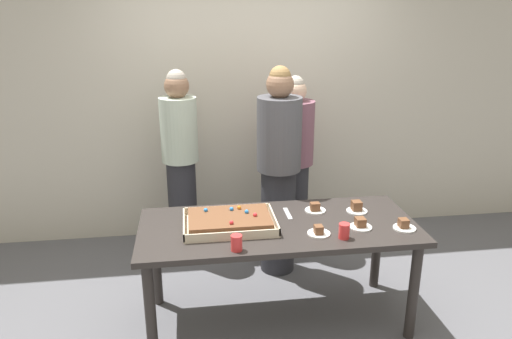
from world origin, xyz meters
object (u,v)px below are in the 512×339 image
at_px(plated_slice_far_left, 357,208).
at_px(plated_slice_near_right, 360,224).
at_px(cake_server_utensil, 288,214).
at_px(person_serving_front, 181,162).
at_px(plated_slice_far_right, 319,232).
at_px(drink_cup_middle, 344,231).
at_px(drink_cup_nearest, 237,243).
at_px(sheet_cake, 230,221).
at_px(person_striped_tie_right, 279,170).
at_px(person_green_shirt_behind, 294,163).
at_px(plated_slice_near_left, 404,226).
at_px(party_table, 278,236).
at_px(plated_slice_center_front, 315,209).

bearing_deg(plated_slice_far_left, plated_slice_near_right, -103.84).
relative_size(plated_slice_near_right, cake_server_utensil, 0.75).
bearing_deg(person_serving_front, plated_slice_near_right, 27.42).
height_order(plated_slice_far_right, drink_cup_middle, drink_cup_middle).
bearing_deg(drink_cup_middle, drink_cup_nearest, -174.57).
distance_m(plated_slice_far_left, drink_cup_middle, 0.46).
height_order(sheet_cake, plated_slice_far_right, sheet_cake).
bearing_deg(person_striped_tie_right, sheet_cake, 0.01).
relative_size(drink_cup_nearest, person_striped_tie_right, 0.06).
bearing_deg(drink_cup_middle, plated_slice_near_right, 40.58).
distance_m(drink_cup_nearest, person_serving_front, 1.47).
relative_size(drink_cup_middle, person_striped_tie_right, 0.06).
relative_size(plated_slice_far_left, person_green_shirt_behind, 0.09).
bearing_deg(cake_server_utensil, drink_cup_middle, -56.47).
distance_m(plated_slice_near_left, plated_slice_far_right, 0.59).
distance_m(plated_slice_near_left, drink_cup_middle, 0.45).
distance_m(cake_server_utensil, person_green_shirt_behind, 0.99).
xyz_separation_m(drink_cup_nearest, cake_server_utensil, (0.42, 0.49, -0.05)).
bearing_deg(plated_slice_far_left, drink_cup_nearest, -153.09).
bearing_deg(sheet_cake, person_striped_tie_right, 56.30).
height_order(party_table, plated_slice_far_left, plated_slice_far_left).
xyz_separation_m(plated_slice_near_left, cake_server_utensil, (-0.72, 0.34, -0.02)).
bearing_deg(person_striped_tie_right, plated_slice_near_right, 59.29).
bearing_deg(drink_cup_nearest, person_serving_front, 103.37).
bearing_deg(plated_slice_near_right, plated_slice_far_right, -168.49).
bearing_deg(person_striped_tie_right, drink_cup_middle, 47.70).
height_order(plated_slice_near_left, person_striped_tie_right, person_striped_tie_right).
height_order(party_table, person_striped_tie_right, person_striped_tie_right).
height_order(plated_slice_far_left, drink_cup_nearest, drink_cup_nearest).
bearing_deg(plated_slice_near_left, party_table, 167.36).
bearing_deg(drink_cup_nearest, person_green_shirt_behind, 65.25).
xyz_separation_m(plated_slice_center_front, cake_server_utensil, (-0.21, -0.02, -0.02)).
bearing_deg(plated_slice_near_left, person_striped_tie_right, 127.36).
bearing_deg(plated_slice_near_right, party_table, 166.65).
height_order(sheet_cake, person_striped_tie_right, person_striped_tie_right).
relative_size(sheet_cake, plated_slice_near_left, 4.11).
bearing_deg(sheet_cake, person_green_shirt_behind, 58.35).
distance_m(plated_slice_far_left, person_green_shirt_behind, 1.01).
bearing_deg(person_striped_tie_right, drink_cup_nearest, 10.22).
bearing_deg(plated_slice_center_front, plated_slice_near_left, -35.32).
xyz_separation_m(plated_slice_near_left, drink_cup_middle, (-0.44, -0.08, 0.03)).
bearing_deg(plated_slice_near_left, plated_slice_center_front, 144.68).
xyz_separation_m(plated_slice_far_right, plated_slice_center_front, (0.07, 0.37, 0.00)).
bearing_deg(person_striped_tie_right, plated_slice_far_right, 39.90).
height_order(sheet_cake, plated_slice_near_right, sheet_cake).
height_order(plated_slice_far_left, person_serving_front, person_serving_front).
relative_size(party_table, plated_slice_far_right, 12.55).
bearing_deg(drink_cup_middle, plated_slice_far_left, 60.79).
distance_m(plated_slice_near_right, person_green_shirt_behind, 1.26).
distance_m(plated_slice_far_left, plated_slice_center_front, 0.30).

